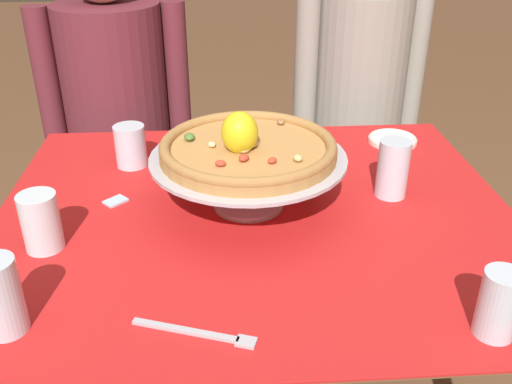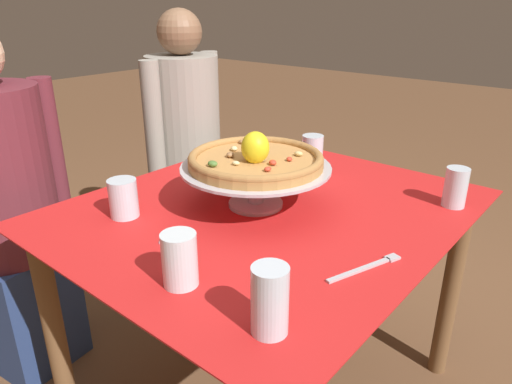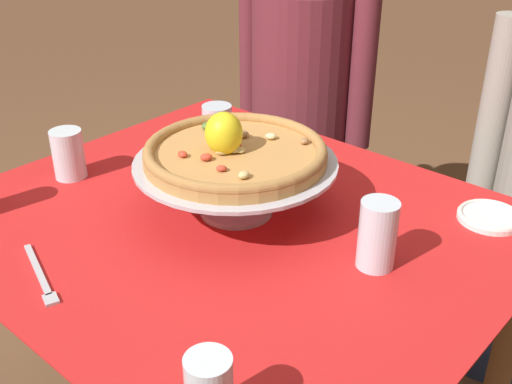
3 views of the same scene
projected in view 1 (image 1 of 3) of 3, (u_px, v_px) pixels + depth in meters
name	position (u px, v px, depth m)	size (l,w,h in m)	color
dining_table	(256.00, 249.00, 1.31)	(1.15, 0.99, 0.71)	brown
pizza_stand	(248.00, 167.00, 1.24)	(0.43, 0.43, 0.12)	#B7B7C1
pizza	(247.00, 147.00, 1.22)	(0.38, 0.38, 0.11)	#BC8447
water_glass_side_right	(392.00, 172.00, 1.30)	(0.07, 0.07, 0.14)	silver
water_glass_front_left	(1.00, 301.00, 0.90)	(0.07, 0.07, 0.13)	silver
water_glass_front_right	(498.00, 308.00, 0.89)	(0.07, 0.07, 0.12)	silver
water_glass_back_left	(131.00, 149.00, 1.45)	(0.08, 0.08, 0.11)	silver
water_glass_side_left	(42.00, 226.00, 1.11)	(0.08, 0.08, 0.12)	silver
side_plate	(393.00, 139.00, 1.60)	(0.14, 0.14, 0.02)	white
dinner_fork	(201.00, 333.00, 0.91)	(0.21, 0.08, 0.01)	#B7B7C1
sugar_packet	(116.00, 201.00, 1.30)	(0.05, 0.04, 0.01)	silver
diner_left	(120.00, 131.00, 1.99)	(0.50, 0.39, 1.22)	navy
diner_right	(356.00, 122.00, 2.07)	(0.48, 0.36, 1.24)	navy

